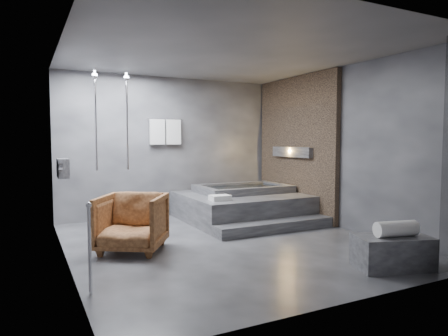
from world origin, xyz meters
TOP-DOWN VIEW (x-y plane):
  - room at (0.40, 0.24)m, footprint 5.00×5.04m
  - tub_deck at (1.05, 1.45)m, footprint 2.20×2.00m
  - tub_step at (1.05, 0.27)m, footprint 2.20×0.36m
  - concrete_bench at (1.21, -1.97)m, footprint 0.98×0.73m
  - driftwood_chair at (-1.39, 0.18)m, footprint 1.19×1.19m
  - rolled_towel at (1.22, -2.00)m, footprint 0.55×0.30m
  - deck_towel at (0.30, 0.87)m, footprint 0.35×0.26m

SIDE VIEW (x-z plane):
  - tub_step at x=1.05m, z-range 0.00..0.18m
  - concrete_bench at x=1.21m, z-range 0.00..0.39m
  - tub_deck at x=1.05m, z-range 0.00..0.50m
  - driftwood_chair at x=-1.39m, z-range 0.00..0.80m
  - rolled_towel at x=1.22m, z-range 0.39..0.58m
  - deck_towel at x=0.30m, z-range 0.50..0.59m
  - room at x=0.40m, z-range 0.32..3.14m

